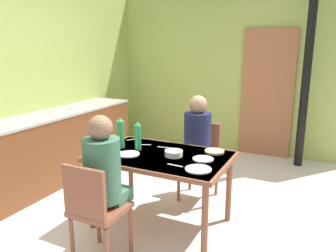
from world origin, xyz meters
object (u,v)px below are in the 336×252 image
object	(u,v)px
dining_table	(161,162)
person_far_diner	(197,135)
chair_near_diner	(95,208)
water_bottle_green_near	(121,133)
kitchen_counter	(57,146)
chair_far_diner	(201,156)
person_near_diner	(104,168)
serving_bowl_center	(174,153)
water_bottle_green_far	(138,137)

from	to	relation	value
dining_table	person_far_diner	distance (m)	0.67
chair_near_diner	water_bottle_green_near	size ratio (longest dim) A/B	2.78
kitchen_counter	water_bottle_green_near	world-z (taller)	water_bottle_green_near
chair_far_diner	person_near_diner	xyz separation A→B (m)	(-0.31, -1.42, 0.28)
person_far_diner	dining_table	bearing A→B (deg)	79.64
serving_bowl_center	water_bottle_green_near	bearing A→B (deg)	179.02
water_bottle_green_near	serving_bowl_center	xyz separation A→B (m)	(0.60, -0.01, -0.12)
dining_table	chair_far_diner	bearing A→B (deg)	81.42
person_far_diner	water_bottle_green_near	distance (m)	0.86
chair_near_diner	person_far_diner	distance (m)	1.48
dining_table	person_near_diner	size ratio (longest dim) A/B	1.69
chair_near_diner	water_bottle_green_far	world-z (taller)	water_bottle_green_far
person_near_diner	person_far_diner	distance (m)	1.32
person_far_diner	chair_far_diner	bearing A→B (deg)	-90.00
person_far_diner	water_bottle_green_far	size ratio (longest dim) A/B	2.65
person_near_diner	water_bottle_green_far	world-z (taller)	person_near_diner
water_bottle_green_far	person_near_diner	bearing A→B (deg)	-82.64
chair_far_diner	person_far_diner	world-z (taller)	person_far_diner
serving_bowl_center	kitchen_counter	bearing A→B (deg)	166.97
serving_bowl_center	chair_near_diner	bearing A→B (deg)	-111.62
kitchen_counter	person_near_diner	world-z (taller)	person_near_diner
water_bottle_green_near	kitchen_counter	bearing A→B (deg)	161.79
water_bottle_green_near	water_bottle_green_far	distance (m)	0.20
chair_near_diner	water_bottle_green_near	world-z (taller)	water_bottle_green_near
kitchen_counter	water_bottle_green_far	size ratio (longest dim) A/B	8.84
chair_near_diner	chair_far_diner	xyz separation A→B (m)	(0.31, 1.56, 0.00)
kitchen_counter	serving_bowl_center	distance (m)	1.99
person_near_diner	person_far_diner	bearing A→B (deg)	76.54
dining_table	chair_far_diner	size ratio (longest dim) A/B	1.49
chair_near_diner	serving_bowl_center	bearing A→B (deg)	68.38
chair_near_diner	chair_far_diner	bearing A→B (deg)	78.83
chair_far_diner	water_bottle_green_far	distance (m)	0.92
chair_far_diner	person_far_diner	bearing A→B (deg)	90.00
water_bottle_green_near	water_bottle_green_far	size ratio (longest dim) A/B	1.08
kitchen_counter	dining_table	bearing A→B (deg)	-14.40
dining_table	chair_far_diner	xyz separation A→B (m)	(0.12, 0.78, -0.15)
water_bottle_green_far	chair_near_diner	bearing A→B (deg)	-83.85
dining_table	chair_near_diner	xyz separation A→B (m)	(-0.19, -0.78, -0.15)
chair_far_diner	person_near_diner	bearing A→B (deg)	77.79
dining_table	water_bottle_green_far	xyz separation A→B (m)	(-0.28, 0.04, 0.21)
chair_far_diner	water_bottle_green_near	xyz separation A→B (m)	(-0.59, -0.75, 0.38)
dining_table	water_bottle_green_far	size ratio (longest dim) A/B	4.48
dining_table	chair_near_diner	size ratio (longest dim) A/B	1.49
kitchen_counter	chair_near_diner	size ratio (longest dim) A/B	2.95
dining_table	person_far_diner	bearing A→B (deg)	79.64
water_bottle_green_near	serving_bowl_center	world-z (taller)	water_bottle_green_near
kitchen_counter	serving_bowl_center	bearing A→B (deg)	-13.03
chair_far_diner	kitchen_counter	bearing A→B (deg)	9.47
dining_table	person_far_diner	size ratio (longest dim) A/B	1.69
kitchen_counter	water_bottle_green_near	size ratio (longest dim) A/B	8.18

